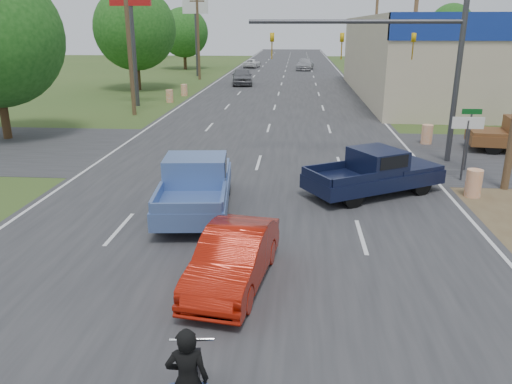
# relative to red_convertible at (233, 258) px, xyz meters

# --- Properties ---
(main_road) EXTENTS (15.00, 180.00, 0.02)m
(main_road) POSITION_rel_red_convertible_xyz_m (-0.25, 35.05, -0.66)
(main_road) COLOR #2D2D30
(main_road) RESTS_ON ground
(cross_road) EXTENTS (120.00, 10.00, 0.02)m
(cross_road) POSITION_rel_red_convertible_xyz_m (-0.25, 13.05, -0.66)
(cross_road) COLOR #2D2D30
(cross_road) RESTS_ON ground
(utility_pole_2) EXTENTS (2.00, 0.28, 10.00)m
(utility_pole_2) POSITION_rel_red_convertible_xyz_m (9.25, 26.05, 4.65)
(utility_pole_2) COLOR #4C3823
(utility_pole_2) RESTS_ON ground
(utility_pole_3) EXTENTS (2.00, 0.28, 10.00)m
(utility_pole_3) POSITION_rel_red_convertible_xyz_m (9.25, 44.05, 4.65)
(utility_pole_3) COLOR #4C3823
(utility_pole_3) RESTS_ON ground
(utility_pole_5) EXTENTS (2.00, 0.28, 10.00)m
(utility_pole_5) POSITION_rel_red_convertible_xyz_m (-9.75, 23.05, 4.65)
(utility_pole_5) COLOR #4C3823
(utility_pole_5) RESTS_ON ground
(utility_pole_6) EXTENTS (2.00, 0.28, 10.00)m
(utility_pole_6) POSITION_rel_red_convertible_xyz_m (-9.75, 47.05, 4.65)
(utility_pole_6) COLOR #4C3823
(utility_pole_6) RESTS_ON ground
(tree_1) EXTENTS (7.56, 7.56, 9.36)m
(tree_1) POSITION_rel_red_convertible_xyz_m (-13.75, 37.05, 4.90)
(tree_1) COLOR #422D19
(tree_1) RESTS_ON ground
(tree_2) EXTENTS (6.72, 6.72, 8.32)m
(tree_2) POSITION_rel_red_convertible_xyz_m (-14.45, 61.05, 4.28)
(tree_2) COLOR #422D19
(tree_2) RESTS_ON ground
(tree_5) EXTENTS (7.98, 7.98, 9.88)m
(tree_5) POSITION_rel_red_convertible_xyz_m (29.75, 90.05, 5.21)
(tree_5) COLOR #422D19
(tree_5) RESTS_ON ground
(tree_6) EXTENTS (8.82, 8.82, 10.92)m
(tree_6) POSITION_rel_red_convertible_xyz_m (-30.25, 90.05, 5.83)
(tree_6) COLOR #422D19
(tree_6) RESTS_ON ground
(barrel_0) EXTENTS (0.56, 0.56, 1.00)m
(barrel_0) POSITION_rel_red_convertible_xyz_m (7.75, 7.05, -0.17)
(barrel_0) COLOR orange
(barrel_0) RESTS_ON ground
(barrel_1) EXTENTS (0.56, 0.56, 1.00)m
(barrel_1) POSITION_rel_red_convertible_xyz_m (8.15, 15.55, -0.17)
(barrel_1) COLOR orange
(barrel_1) RESTS_ON ground
(barrel_2) EXTENTS (0.56, 0.56, 1.00)m
(barrel_2) POSITION_rel_red_convertible_xyz_m (-8.75, 29.05, -0.17)
(barrel_2) COLOR orange
(barrel_2) RESTS_ON ground
(barrel_3) EXTENTS (0.56, 0.56, 1.00)m
(barrel_3) POSITION_rel_red_convertible_xyz_m (-8.45, 33.05, -0.17)
(barrel_3) COLOR orange
(barrel_3) RESTS_ON ground
(pole_sign_left_near) EXTENTS (3.00, 0.35, 9.20)m
(pole_sign_left_near) POSITION_rel_red_convertible_xyz_m (-10.75, 27.05, 6.50)
(pole_sign_left_near) COLOR #3F3F44
(pole_sign_left_near) RESTS_ON ground
(pole_sign_left_far) EXTENTS (3.00, 0.35, 9.20)m
(pole_sign_left_far) POSITION_rel_red_convertible_xyz_m (-10.75, 51.05, 6.50)
(pole_sign_left_far) COLOR #3F3F44
(pole_sign_left_far) RESTS_ON ground
(lane_sign) EXTENTS (1.20, 0.08, 2.52)m
(lane_sign) POSITION_rel_red_convertible_xyz_m (7.95, 9.05, 1.23)
(lane_sign) COLOR #3F3F44
(lane_sign) RESTS_ON ground
(street_name_sign) EXTENTS (0.80, 0.08, 2.61)m
(street_name_sign) POSITION_rel_red_convertible_xyz_m (8.55, 10.55, 0.94)
(street_name_sign) COLOR #3F3F44
(street_name_sign) RESTS_ON ground
(signal_mast) EXTENTS (9.12, 0.40, 7.00)m
(signal_mast) POSITION_rel_red_convertible_xyz_m (5.58, 12.05, 4.13)
(signal_mast) COLOR #3F3F44
(signal_mast) RESTS_ON ground
(red_convertible) EXTENTS (2.01, 4.24, 1.34)m
(red_convertible) POSITION_rel_red_convertible_xyz_m (0.00, 0.00, 0.00)
(red_convertible) COLOR #9A1407
(red_convertible) RESTS_ON ground
(blue_pickup) EXTENTS (2.66, 5.71, 1.83)m
(blue_pickup) POSITION_rel_red_convertible_xyz_m (-1.84, 4.95, 0.25)
(blue_pickup) COLOR black
(blue_pickup) RESTS_ON ground
(navy_pickup) EXTENTS (5.32, 4.23, 1.67)m
(navy_pickup) POSITION_rel_red_convertible_xyz_m (4.33, 7.09, 0.17)
(navy_pickup) COLOR black
(navy_pickup) RESTS_ON ground
(distant_car_grey) EXTENTS (2.58, 5.23, 1.71)m
(distant_car_grey) POSITION_rel_red_convertible_xyz_m (-4.30, 41.99, 0.19)
(distant_car_grey) COLOR slate
(distant_car_grey) RESTS_ON ground
(distant_car_silver) EXTENTS (2.71, 5.48, 1.53)m
(distant_car_silver) POSITION_rel_red_convertible_xyz_m (2.42, 61.01, 0.09)
(distant_car_silver) COLOR #AEAEB2
(distant_car_silver) RESTS_ON ground
(distant_car_white) EXTENTS (2.47, 4.48, 1.19)m
(distant_car_white) POSITION_rel_red_convertible_xyz_m (-5.27, 64.41, -0.08)
(distant_car_white) COLOR white
(distant_car_white) RESTS_ON ground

